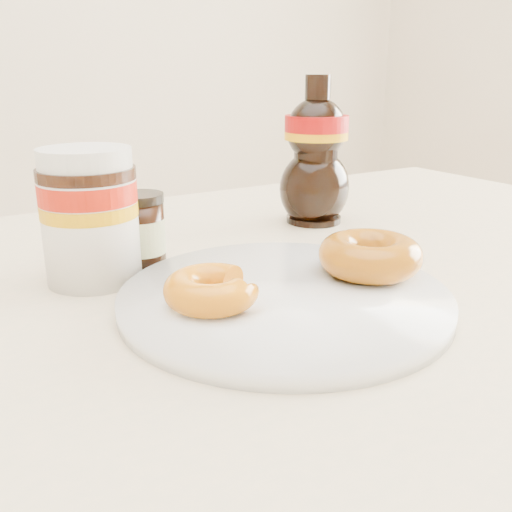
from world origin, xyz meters
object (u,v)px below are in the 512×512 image
donut_bitten (211,289)px  dark_jar (141,233)px  dining_table (257,361)px  donut_whole (370,255)px  plate (284,297)px  nutella_jar (90,211)px  syrup_bottle (316,151)px

donut_bitten → dark_jar: 0.16m
dining_table → donut_whole: bearing=-30.0°
dining_table → plate: plate is taller
donut_whole → plate: bearing=177.4°
donut_bitten → nutella_jar: (-0.06, 0.16, 0.04)m
plate → nutella_jar: bearing=128.7°
nutella_jar → dark_jar: bearing=7.7°
donut_bitten → dark_jar: bearing=68.9°
dining_table → dark_jar: size_ratio=16.55×
donut_whole → dark_jar: 0.25m
dining_table → plate: size_ratio=4.55×
donut_bitten → nutella_jar: bearing=88.4°
syrup_bottle → dark_jar: syrup_bottle is taller
plate → nutella_jar: nutella_jar is taller
plate → donut_whole: size_ratio=2.96×
donut_whole → dark_jar: (-0.17, 0.17, 0.01)m
donut_bitten → dark_jar: size_ratio=0.99×
dining_table → syrup_bottle: (0.21, 0.18, 0.19)m
donut_whole → nutella_jar: nutella_jar is taller
donut_bitten → nutella_jar: size_ratio=0.61×
dark_jar → syrup_bottle: bearing=12.7°
dining_table → nutella_jar: size_ratio=10.15×
plate → nutella_jar: 0.22m
plate → dark_jar: size_ratio=3.64×
donut_whole → dining_table: bearing=150.0°
nutella_jar → donut_bitten: bearing=-70.2°
donut_whole → syrup_bottle: 0.27m
dining_table → dark_jar: 0.19m
plate → dark_jar: (-0.07, 0.17, 0.03)m
donut_whole → nutella_jar: size_ratio=0.75×
donut_whole → syrup_bottle: bearing=65.1°
donut_bitten → syrup_bottle: bearing=17.4°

